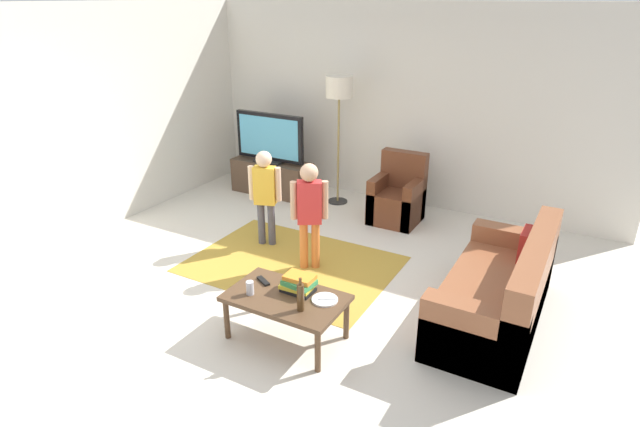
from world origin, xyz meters
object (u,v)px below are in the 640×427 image
at_px(floor_lamp, 339,94).
at_px(plate, 325,300).
at_px(couch, 503,295).
at_px(bottle, 301,297).
at_px(tv_stand, 272,177).
at_px(child_center, 309,207).
at_px(tv, 270,138).
at_px(child_near_tv, 265,190).
at_px(coffee_table, 286,301).
at_px(armchair, 398,199).
at_px(soda_can, 250,288).
at_px(book_stack, 299,284).
at_px(tv_remote, 263,281).

distance_m(floor_lamp, plate, 3.48).
bearing_deg(couch, bottle, -136.91).
relative_size(tv_stand, child_center, 1.01).
xyz_separation_m(tv, child_near_tv, (0.92, -1.45, -0.16)).
relative_size(child_center, coffee_table, 1.19).
distance_m(armchair, soda_can, 3.02).
height_order(couch, bottle, couch).
bearing_deg(couch, book_stack, -146.06).
bearing_deg(book_stack, floor_lamp, 111.33).
relative_size(couch, child_center, 1.52).
bearing_deg(floor_lamp, child_center, -71.40).
bearing_deg(soda_can, coffee_table, 23.20).
bearing_deg(floor_lamp, book_stack, -68.67).
distance_m(child_center, tv_remote, 1.15).
bearing_deg(tv_remote, child_center, 126.74).
bearing_deg(couch, tv_stand, 154.24).
relative_size(book_stack, soda_can, 2.46).
height_order(tv, book_stack, tv).
relative_size(child_center, bottle, 4.02).
height_order(coffee_table, plate, plate).
distance_m(tv, soda_can, 3.57).
height_order(couch, book_stack, couch).
relative_size(bottle, plate, 1.34).
relative_size(child_near_tv, book_stack, 3.90).
relative_size(floor_lamp, tv_remote, 10.47).
height_order(tv, child_center, tv).
xyz_separation_m(bottle, tv_remote, (-0.52, 0.22, -0.11)).
distance_m(tv, plate, 3.75).
bearing_deg(child_center, coffee_table, -68.63).
xyz_separation_m(armchair, bottle, (0.33, -3.01, 0.25)).
xyz_separation_m(tv_stand, bottle, (2.35, -3.05, 0.30)).
distance_m(armchair, book_stack, 2.78).
relative_size(floor_lamp, soda_can, 14.83).
distance_m(couch, soda_can, 2.25).
bearing_deg(book_stack, plate, -4.60).
bearing_deg(couch, child_center, 178.34).
distance_m(couch, child_center, 2.08).
bearing_deg(soda_can, child_center, 98.18).
xyz_separation_m(armchair, tv_remote, (-0.19, -2.79, 0.13)).
relative_size(tv_stand, armchair, 1.33).
height_order(child_near_tv, child_center, child_center).
relative_size(tv_stand, child_near_tv, 1.04).
bearing_deg(tv_remote, tv_stand, 150.90).
xyz_separation_m(tv, child_center, (1.66, -1.70, -0.14)).
height_order(tv, plate, tv).
relative_size(tv, child_center, 0.93).
xyz_separation_m(couch, coffee_table, (-1.57, -1.14, 0.08)).
height_order(coffee_table, book_stack, book_stack).
bearing_deg(tv_remote, coffee_table, 9.53).
relative_size(child_near_tv, soda_can, 9.57).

